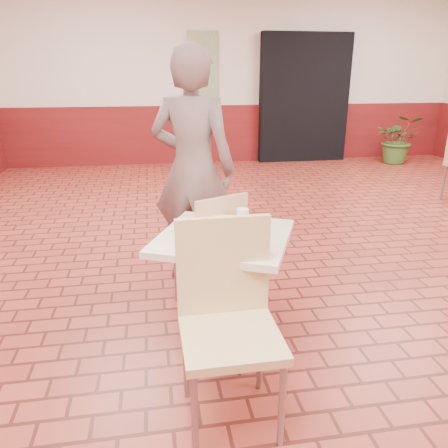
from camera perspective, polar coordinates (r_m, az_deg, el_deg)
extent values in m
cube|color=maroon|center=(3.58, 17.09, -7.37)|extent=(8.00, 10.00, 0.01)
cube|color=beige|center=(7.99, 1.69, 18.86)|extent=(8.00, 0.01, 3.00)
cube|color=maroon|center=(8.04, 1.65, 11.72)|extent=(8.00, 0.04, 1.00)
cube|color=black|center=(8.20, 10.41, 15.79)|extent=(1.60, 0.22, 2.20)
cube|color=gray|center=(7.84, -2.79, 19.57)|extent=(0.50, 0.03, 1.20)
cube|color=beige|center=(2.37, 0.00, -1.80)|extent=(0.68, 0.68, 0.04)
cylinder|color=gray|center=(2.52, 0.00, -9.46)|extent=(0.08, 0.08, 0.68)
cylinder|color=gray|center=(2.69, 0.00, -15.57)|extent=(0.49, 0.49, 0.03)
cube|color=#E4C388|center=(1.99, 0.90, -14.64)|extent=(0.44, 0.44, 0.04)
cube|color=#E4C388|center=(2.03, -0.11, -5.48)|extent=(0.44, 0.04, 0.48)
cylinder|color=gray|center=(1.97, -3.85, -23.80)|extent=(0.03, 0.03, 0.42)
cylinder|color=gray|center=(2.02, 7.56, -22.41)|extent=(0.03, 0.03, 0.42)
cylinder|color=gray|center=(2.25, -4.96, -17.37)|extent=(0.03, 0.03, 0.42)
cylinder|color=gray|center=(2.30, 4.71, -16.41)|extent=(0.03, 0.03, 0.42)
cube|color=#E6BB8A|center=(2.97, -2.10, -3.80)|extent=(0.51, 0.51, 0.04)
cube|color=#E6BB8A|center=(2.75, -0.25, -0.62)|extent=(0.36, 0.18, 0.42)
cylinder|color=gray|center=(3.26, -1.16, -5.54)|extent=(0.03, 0.03, 0.37)
cylinder|color=gray|center=(3.11, -6.24, -6.93)|extent=(0.03, 0.03, 0.37)
cylinder|color=gray|center=(3.02, 2.26, -7.69)|extent=(0.03, 0.03, 0.37)
cylinder|color=gray|center=(2.86, -3.09, -9.35)|extent=(0.03, 0.03, 0.37)
imported|color=#745E5A|center=(3.25, -4.06, 7.12)|extent=(0.75, 0.64, 1.75)
cube|color=red|center=(2.36, 0.00, -1.11)|extent=(0.41, 0.32, 0.02)
cube|color=#E18585|center=(2.35, 0.00, -0.82)|extent=(0.37, 0.28, 0.00)
torus|color=#DEA251|center=(2.39, -3.50, -0.11)|extent=(0.11, 0.11, 0.03)
ellipsoid|color=#B66035|center=(2.35, 2.73, -0.44)|extent=(0.13, 0.07, 0.03)
cube|color=white|center=(2.34, 2.74, 0.02)|extent=(0.12, 0.06, 0.01)
ellipsoid|color=#A57416|center=(2.34, 1.39, -0.71)|extent=(0.03, 0.03, 0.02)
cylinder|color=white|center=(2.44, 2.44, 1.00)|extent=(0.07, 0.07, 0.09)
cylinder|color=blue|center=(2.44, 2.44, 1.10)|extent=(0.07, 0.07, 0.02)
cylinder|color=gray|center=(6.23, 26.74, 4.82)|extent=(0.03, 0.03, 0.44)
imported|color=#386026|center=(8.45, 21.83, 10.22)|extent=(0.97, 0.92, 0.85)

